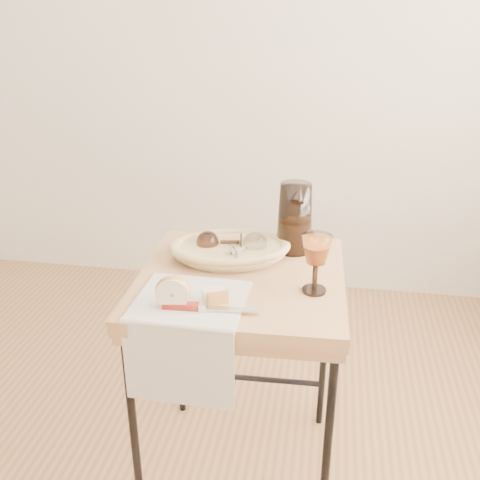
% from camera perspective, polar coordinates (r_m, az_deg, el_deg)
% --- Properties ---
extents(wall_back, '(3.60, 0.00, 2.70)m').
position_cam_1_polar(wall_back, '(2.90, -5.00, 20.64)').
color(wall_back, beige).
rests_on(wall_back, ground).
extents(side_table, '(0.62, 0.62, 0.77)m').
position_cam_1_polar(side_table, '(1.81, 0.11, -14.47)').
color(side_table, brown).
rests_on(side_table, floor).
extents(tea_towel, '(0.30, 0.27, 0.01)m').
position_cam_1_polar(tea_towel, '(1.47, -5.20, -6.30)').
color(tea_towel, beige).
rests_on(tea_towel, side_table).
extents(bread_basket, '(0.37, 0.30, 0.05)m').
position_cam_1_polar(bread_basket, '(1.69, -1.03, -1.19)').
color(bread_basket, '#A57A55').
rests_on(bread_basket, side_table).
extents(goblet_lying_a, '(0.12, 0.09, 0.07)m').
position_cam_1_polar(goblet_lying_a, '(1.70, -1.91, -0.21)').
color(goblet_lying_a, '#45271A').
rests_on(goblet_lying_a, bread_basket).
extents(goblet_lying_b, '(0.13, 0.14, 0.08)m').
position_cam_1_polar(goblet_lying_b, '(1.66, 0.50, -0.80)').
color(goblet_lying_b, white).
rests_on(goblet_lying_b, bread_basket).
extents(pitcher, '(0.21, 0.27, 0.26)m').
position_cam_1_polar(pitcher, '(1.72, 5.76, 2.36)').
color(pitcher, black).
rests_on(pitcher, side_table).
extents(wine_goblet, '(0.10, 0.10, 0.17)m').
position_cam_1_polar(wine_goblet, '(1.49, 7.94, -2.49)').
color(wine_goblet, white).
rests_on(wine_goblet, side_table).
extents(apple_half, '(0.10, 0.06, 0.09)m').
position_cam_1_polar(apple_half, '(1.43, -7.01, -5.32)').
color(apple_half, '#B73520').
rests_on(apple_half, tea_towel).
extents(apple_wedge, '(0.06, 0.05, 0.04)m').
position_cam_1_polar(apple_wedge, '(1.45, -2.84, -5.81)').
color(apple_wedge, beige).
rests_on(apple_wedge, tea_towel).
extents(table_knife, '(0.24, 0.04, 0.02)m').
position_cam_1_polar(table_knife, '(1.42, -3.57, -6.98)').
color(table_knife, silver).
rests_on(table_knife, tea_towel).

